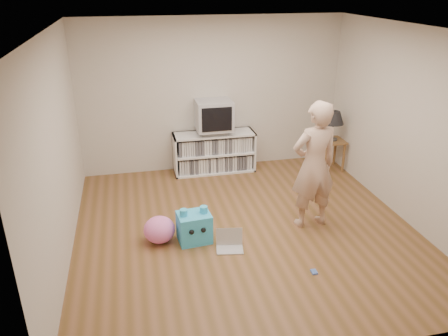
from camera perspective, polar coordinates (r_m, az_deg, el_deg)
name	(u,v)px	position (r m, az deg, el deg)	size (l,w,h in m)	color
ground	(245,229)	(5.99, 2.80, -7.93)	(4.50, 4.50, 0.00)	brown
walls	(247,138)	(5.43, 3.06, 3.87)	(4.52, 4.52, 2.60)	beige
ceiling	(250,29)	(5.15, 3.38, 17.64)	(4.50, 4.50, 0.01)	white
media_unit	(214,152)	(7.62, -1.32, 2.13)	(1.40, 0.45, 0.70)	white
dvd_deck	(214,131)	(7.47, -1.32, 4.84)	(0.45, 0.35, 0.07)	gray
crt_tv	(214,115)	(7.38, -1.34, 6.92)	(0.60, 0.53, 0.50)	#A8A8AE
side_table	(331,147)	(7.87, 13.81, 2.67)	(0.42, 0.42, 0.55)	brown
table_lamp	(334,118)	(7.71, 14.18, 6.32)	(0.34, 0.34, 0.52)	#333333
person	(314,166)	(5.83, 11.67, 0.30)	(0.64, 0.42, 1.75)	#CDA48B
laptop	(230,243)	(5.57, 0.73, -9.78)	(0.37, 0.32, 0.23)	silver
playing_cards	(314,272)	(5.28, 11.67, -13.14)	(0.07, 0.09, 0.02)	#4B6DC8
plush_blue	(194,227)	(5.65, -3.90, -7.68)	(0.44, 0.39, 0.48)	#33B8F0
plush_pink	(159,230)	(5.70, -8.44, -7.97)	(0.40, 0.40, 0.34)	pink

